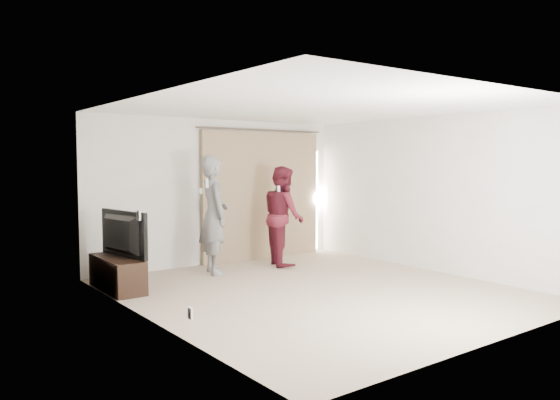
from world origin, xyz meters
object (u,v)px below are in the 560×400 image
(person_man, at_px, (214,215))
(person_woman, at_px, (283,216))
(tv_console, at_px, (117,274))
(tv, at_px, (116,234))

(person_man, distance_m, person_woman, 1.37)
(tv_console, xyz_separation_m, tv, (0.00, 0.00, 0.57))
(tv, bearing_deg, person_woman, -97.14)
(tv_console, xyz_separation_m, person_man, (1.71, 0.20, 0.74))
(tv, distance_m, person_man, 1.73)
(tv, height_order, person_man, person_man)
(tv_console, relative_size, person_woman, 0.69)
(tv, distance_m, person_woman, 3.07)
(tv_console, relative_size, person_man, 0.63)
(tv_console, height_order, tv, tv)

